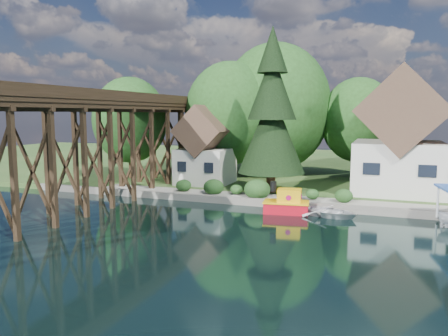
{
  "coord_description": "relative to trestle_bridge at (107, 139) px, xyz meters",
  "views": [
    {
      "loc": [
        5.93,
        -25.67,
        7.5
      ],
      "look_at": [
        -5.85,
        6.0,
        3.27
      ],
      "focal_mm": 35.0,
      "sensor_mm": 36.0,
      "label": 1
    }
  ],
  "objects": [
    {
      "name": "ground",
      "position": [
        16.0,
        -5.17,
        -5.35
      ],
      "size": [
        140.0,
        140.0,
        0.0
      ],
      "primitive_type": "plane",
      "color": "black",
      "rests_on": "ground"
    },
    {
      "name": "tugboat",
      "position": [
        15.1,
        1.16,
        -4.61
      ],
      "size": [
        3.59,
        2.27,
        2.46
      ],
      "color": "red",
      "rests_on": "ground"
    },
    {
      "name": "house_left",
      "position": [
        23.0,
        10.83,
        -0.21
      ],
      "size": [
        7.64,
        8.64,
        11.02
      ],
      "color": "silver",
      "rests_on": "bank"
    },
    {
      "name": "conifer",
      "position": [
        12.45,
        6.64,
        2.13
      ],
      "size": [
        5.89,
        5.89,
        14.5
      ],
      "color": "#382314",
      "rests_on": "bank"
    },
    {
      "name": "trestle_bridge",
      "position": [
        0.0,
        0.0,
        0.0
      ],
      "size": [
        4.12,
        44.18,
        9.3
      ],
      "color": "black",
      "rests_on": "ground"
    },
    {
      "name": "boat_white_a",
      "position": [
        18.24,
        1.22,
        -4.91
      ],
      "size": [
        4.96,
        4.19,
        0.87
      ],
      "primitive_type": "imported",
      "rotation": [
        0.0,
        0.0,
        1.25
      ],
      "color": "silver",
      "rests_on": "ground"
    },
    {
      "name": "seawall",
      "position": [
        20.0,
        2.83,
        -5.04
      ],
      "size": [
        60.0,
        0.4,
        0.62
      ],
      "primitive_type": "cube",
      "color": "slate",
      "rests_on": "ground"
    },
    {
      "name": "bg_trees",
      "position": [
        17.0,
        16.08,
        1.94
      ],
      "size": [
        49.9,
        13.3,
        10.57
      ],
      "color": "#382314",
      "rests_on": "bank"
    },
    {
      "name": "shrubs",
      "position": [
        11.4,
        4.09,
        -4.12
      ],
      "size": [
        15.76,
        2.47,
        1.7
      ],
      "color": "#143916",
      "rests_on": "bank"
    },
    {
      "name": "promenade",
      "position": [
        22.0,
        4.13,
        -4.82
      ],
      "size": [
        50.0,
        2.6,
        0.06
      ],
      "primitive_type": "cube",
      "color": "gray",
      "rests_on": "bank"
    },
    {
      "name": "bank",
      "position": [
        16.0,
        28.83,
        -5.1
      ],
      "size": [
        140.0,
        52.0,
        0.5
      ],
      "primitive_type": "cube",
      "color": "#2B4F1F",
      "rests_on": "ground"
    },
    {
      "name": "shed",
      "position": [
        5.0,
        9.33,
        -1.52
      ],
      "size": [
        5.09,
        5.4,
        7.85
      ],
      "color": "silver",
      "rests_on": "bank"
    }
  ]
}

